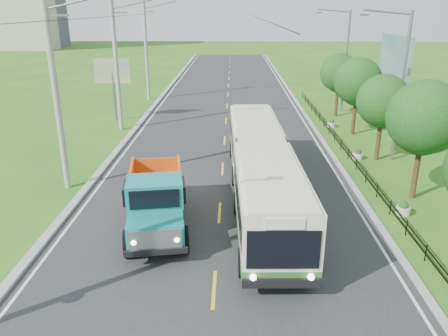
{
  "coord_description": "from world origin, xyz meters",
  "views": [
    {
      "loc": [
        0.61,
        -12.64,
        9.12
      ],
      "look_at": [
        0.19,
        7.0,
        1.9
      ],
      "focal_mm": 35.0,
      "sensor_mm": 36.0,
      "label": 1
    }
  ],
  "objects_px": {
    "tree_third": "(424,121)",
    "tree_back": "(339,75)",
    "streetlight_far": "(344,58)",
    "dump_truck": "(156,197)",
    "pole_near": "(57,93)",
    "billboard_left": "(112,75)",
    "tree_fifth": "(358,83)",
    "bus": "(261,165)",
    "planter_mid": "(358,155)",
    "billboard_right": "(394,63)",
    "pole_far": "(147,50)",
    "pole_mid": "(117,64)",
    "planter_near": "(403,209)",
    "tree_fourth": "(383,104)",
    "planter_far": "(331,124)",
    "streetlight_mid": "(400,83)"
  },
  "relations": [
    {
      "from": "pole_far",
      "to": "planter_near",
      "type": "height_order",
      "value": "pole_far"
    },
    {
      "from": "pole_near",
      "to": "billboard_left",
      "type": "relative_size",
      "value": 1.92
    },
    {
      "from": "tree_fifth",
      "to": "streetlight_mid",
      "type": "bearing_deg",
      "value": -82.71
    },
    {
      "from": "tree_third",
      "to": "billboard_left",
      "type": "xyz_separation_m",
      "value": [
        -19.36,
        15.86,
        -0.12
      ]
    },
    {
      "from": "tree_fifth",
      "to": "billboard_right",
      "type": "xyz_separation_m",
      "value": [
        2.44,
        -0.14,
        1.49
      ]
    },
    {
      "from": "tree_fourth",
      "to": "planter_far",
      "type": "bearing_deg",
      "value": 99.08
    },
    {
      "from": "dump_truck",
      "to": "tree_third",
      "type": "bearing_deg",
      "value": 7.5
    },
    {
      "from": "tree_fifth",
      "to": "billboard_right",
      "type": "distance_m",
      "value": 2.87
    },
    {
      "from": "tree_back",
      "to": "dump_truck",
      "type": "distance_m",
      "value": 25.17
    },
    {
      "from": "tree_fifth",
      "to": "bus",
      "type": "xyz_separation_m",
      "value": [
        -7.87,
        -12.66,
        -1.98
      ]
    },
    {
      "from": "streetlight_mid",
      "to": "bus",
      "type": "distance_m",
      "value": 11.25
    },
    {
      "from": "billboard_right",
      "to": "bus",
      "type": "xyz_separation_m",
      "value": [
        -10.32,
        -12.52,
        -3.47
      ]
    },
    {
      "from": "tree_third",
      "to": "tree_back",
      "type": "bearing_deg",
      "value": 90.0
    },
    {
      "from": "tree_fifth",
      "to": "streetlight_mid",
      "type": "height_order",
      "value": "streetlight_mid"
    },
    {
      "from": "tree_back",
      "to": "planter_mid",
      "type": "height_order",
      "value": "tree_back"
    },
    {
      "from": "pole_near",
      "to": "dump_truck",
      "type": "distance_m",
      "value": 8.06
    },
    {
      "from": "pole_far",
      "to": "bus",
      "type": "xyz_separation_m",
      "value": [
        10.25,
        -25.52,
        -3.22
      ]
    },
    {
      "from": "planter_mid",
      "to": "billboard_left",
      "type": "bearing_deg",
      "value": 151.08
    },
    {
      "from": "pole_near",
      "to": "planter_near",
      "type": "bearing_deg",
      "value": -10.09
    },
    {
      "from": "planter_far",
      "to": "billboard_right",
      "type": "xyz_separation_m",
      "value": [
        3.7,
        -2.0,
        5.06
      ]
    },
    {
      "from": "pole_near",
      "to": "billboard_left",
      "type": "distance_m",
      "value": 15.1
    },
    {
      "from": "pole_mid",
      "to": "planter_near",
      "type": "relative_size",
      "value": 14.93
    },
    {
      "from": "pole_near",
      "to": "streetlight_mid",
      "type": "height_order",
      "value": "pole_near"
    },
    {
      "from": "planter_far",
      "to": "tree_back",
      "type": "bearing_deg",
      "value": 73.12
    },
    {
      "from": "pole_far",
      "to": "tree_fourth",
      "type": "relative_size",
      "value": 1.85
    },
    {
      "from": "planter_mid",
      "to": "pole_far",
      "type": "bearing_deg",
      "value": 131.59
    },
    {
      "from": "streetlight_mid",
      "to": "dump_truck",
      "type": "bearing_deg",
      "value": -144.3
    },
    {
      "from": "tree_fifth",
      "to": "billboard_left",
      "type": "bearing_deg",
      "value": 168.72
    },
    {
      "from": "tree_fifth",
      "to": "bus",
      "type": "bearing_deg",
      "value": -121.87
    },
    {
      "from": "streetlight_far",
      "to": "planter_far",
      "type": "distance_m",
      "value": 7.84
    },
    {
      "from": "tree_back",
      "to": "billboard_left",
      "type": "xyz_separation_m",
      "value": [
        -19.36,
        -2.14,
        0.21
      ]
    },
    {
      "from": "pole_far",
      "to": "pole_mid",
      "type": "bearing_deg",
      "value": -90.0
    },
    {
      "from": "billboard_right",
      "to": "dump_truck",
      "type": "relative_size",
      "value": 1.11
    },
    {
      "from": "planter_mid",
      "to": "billboard_left",
      "type": "height_order",
      "value": "billboard_left"
    },
    {
      "from": "tree_fourth",
      "to": "planter_near",
      "type": "xyz_separation_m",
      "value": [
        -1.26,
        -8.14,
        -3.3
      ]
    },
    {
      "from": "streetlight_mid",
      "to": "bus",
      "type": "height_order",
      "value": "streetlight_mid"
    },
    {
      "from": "tree_third",
      "to": "billboard_left",
      "type": "relative_size",
      "value": 1.15
    },
    {
      "from": "dump_truck",
      "to": "planter_far",
      "type": "bearing_deg",
      "value": 48.29
    },
    {
      "from": "streetlight_far",
      "to": "billboard_right",
      "type": "distance_m",
      "value": 8.18
    },
    {
      "from": "planter_far",
      "to": "bus",
      "type": "distance_m",
      "value": 16.04
    },
    {
      "from": "tree_back",
      "to": "dump_truck",
      "type": "xyz_separation_m",
      "value": [
        -12.54,
        -21.72,
        -2.16
      ]
    },
    {
      "from": "streetlight_far",
      "to": "dump_truck",
      "type": "xyz_separation_m",
      "value": [
        -13.33,
        -23.58,
        -3.41
      ]
    },
    {
      "from": "pole_near",
      "to": "bus",
      "type": "height_order",
      "value": "pole_near"
    },
    {
      "from": "tree_third",
      "to": "streetlight_mid",
      "type": "distance_m",
      "value": 5.98
    },
    {
      "from": "billboard_left",
      "to": "billboard_right",
      "type": "height_order",
      "value": "billboard_right"
    },
    {
      "from": "planter_mid",
      "to": "dump_truck",
      "type": "xyz_separation_m",
      "value": [
        -11.28,
        -9.58,
        1.21
      ]
    },
    {
      "from": "pole_mid",
      "to": "streetlight_far",
      "type": "relative_size",
      "value": 1.1
    },
    {
      "from": "planter_far",
      "to": "pole_near",
      "type": "bearing_deg",
      "value": -142.37
    },
    {
      "from": "pole_far",
      "to": "tree_back",
      "type": "relative_size",
      "value": 1.82
    },
    {
      "from": "tree_third",
      "to": "planter_mid",
      "type": "relative_size",
      "value": 8.96
    }
  ]
}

